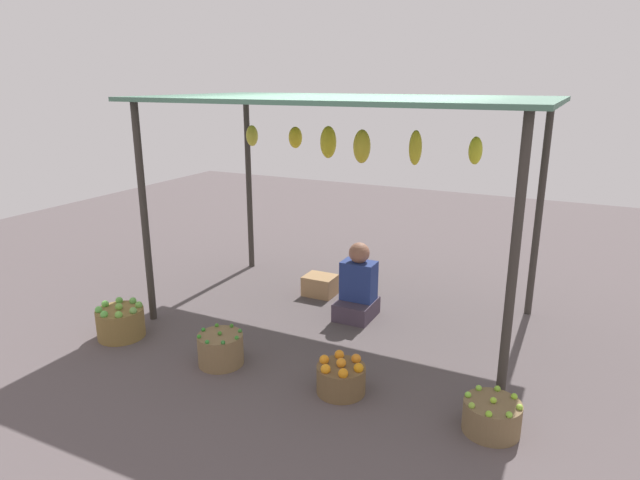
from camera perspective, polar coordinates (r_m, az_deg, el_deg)
The scene contains 8 objects.
ground_plane at distance 5.70m, azimuth 2.36°, elevation -7.86°, with size 14.00×14.00×0.00m, color #574D4E.
market_stall_structure at distance 5.22m, azimuth 2.63°, elevation 12.80°, with size 3.70×2.12×2.19m.
vendor_person at distance 5.59m, azimuth 3.94°, elevation -5.08°, with size 0.36×0.44×0.78m.
basket_green_apples at distance 5.53m, azimuth -20.01°, elevation -8.02°, with size 0.43×0.43×0.34m.
basket_green_chilies at distance 4.82m, azimuth -10.29°, elevation -11.08°, with size 0.39×0.39×0.30m.
basket_oranges at distance 4.37m, azimuth 2.20°, elevation -14.11°, with size 0.38×0.38×0.29m.
basket_limes at distance 4.12m, azimuth 17.41°, elevation -17.08°, with size 0.39×0.39×0.26m.
wooden_crate_near_vendor at distance 6.19m, azimuth 0.01°, elevation -4.72°, with size 0.35×0.29×0.22m, color #AA8054.
Camera 1 is at (2.09, -4.76, 2.33)m, focal length 30.80 mm.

